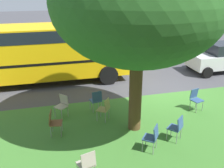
# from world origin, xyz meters

# --- Properties ---
(ground) EXTENTS (80.00, 80.00, 0.00)m
(ground) POSITION_xyz_m (0.00, 0.00, 0.00)
(ground) COLOR #424247
(grass_verge) EXTENTS (48.00, 6.00, 0.01)m
(grass_verge) POSITION_xyz_m (0.00, 3.20, 0.00)
(grass_verge) COLOR #3D752D
(grass_verge) RESTS_ON ground
(street_tree) EXTENTS (5.38, 5.38, 6.33)m
(street_tree) POSITION_xyz_m (2.36, 2.79, 4.33)
(street_tree) COLOR brown
(street_tree) RESTS_ON ground
(chair_0) EXTENTS (0.48, 0.49, 0.88)m
(chair_0) POSITION_xyz_m (3.41, 1.15, 0.52)
(chair_0) COLOR #335184
(chair_0) RESTS_ON ground
(chair_1) EXTENTS (0.52, 0.52, 0.88)m
(chair_1) POSITION_xyz_m (-0.52, 2.03, 0.52)
(chair_1) COLOR #335184
(chair_1) RESTS_ON ground
(chair_2) EXTENTS (0.52, 0.52, 0.88)m
(chair_2) POSITION_xyz_m (4.42, 4.96, 0.52)
(chair_2) COLOR #ADA393
(chair_2) RESTS_ON ground
(chair_3) EXTENTS (0.59, 0.59, 0.88)m
(chair_3) POSITION_xyz_m (4.76, 1.26, 0.52)
(chair_3) COLOR #ADA393
(chair_3) RESTS_ON ground
(chair_4) EXTENTS (0.59, 0.59, 0.88)m
(chair_4) POSITION_xyz_m (1.29, 3.88, 0.52)
(chair_4) COLOR #335184
(chair_4) RESTS_ON ground
(chair_5) EXTENTS (0.59, 0.58, 0.88)m
(chair_5) POSITION_xyz_m (2.28, 4.21, 0.52)
(chair_5) COLOR #335184
(chair_5) RESTS_ON ground
(chair_6) EXTENTS (0.58, 0.58, 0.88)m
(chair_6) POSITION_xyz_m (3.26, 1.98, 0.52)
(chair_6) COLOR olive
(chair_6) RESTS_ON ground
(chair_7) EXTENTS (0.49, 0.48, 0.88)m
(chair_7) POSITION_xyz_m (5.15, 2.51, 0.52)
(chair_7) COLOR brown
(chair_7) RESTS_ON ground
(parked_car) EXTENTS (3.70, 1.92, 1.65)m
(parked_car) POSITION_xyz_m (-4.65, -2.04, 0.84)
(parked_car) COLOR silver
(parked_car) RESTS_ON ground
(school_bus) EXTENTS (10.40, 2.80, 2.88)m
(school_bus) POSITION_xyz_m (6.21, -2.90, 1.76)
(school_bus) COLOR yellow
(school_bus) RESTS_ON ground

